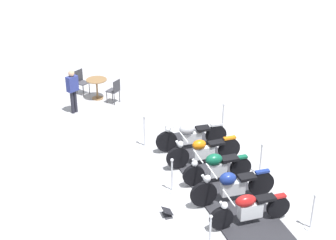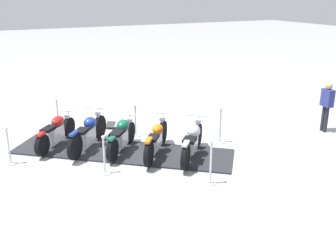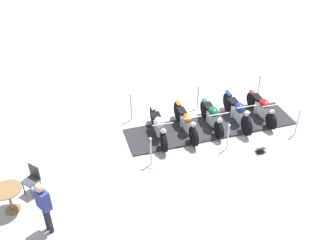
% 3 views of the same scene
% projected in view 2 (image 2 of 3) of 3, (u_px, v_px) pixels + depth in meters
% --- Properties ---
extents(ground_plane, '(80.00, 80.00, 0.00)m').
position_uv_depth(ground_plane, '(122.00, 152.00, 10.85)').
color(ground_plane, '#B2B2B7').
extents(display_platform, '(5.82, 5.07, 0.05)m').
position_uv_depth(display_platform, '(122.00, 152.00, 10.84)').
color(display_platform, '#28282D').
rests_on(display_platform, ground_plane).
extents(motorcycle_chrome, '(1.61, 1.78, 0.99)m').
position_uv_depth(motorcycle_chrome, '(193.00, 140.00, 10.33)').
color(motorcycle_chrome, black).
rests_on(motorcycle_chrome, display_platform).
extents(motorcycle_copper, '(1.53, 1.88, 1.00)m').
position_uv_depth(motorcycle_copper, '(157.00, 138.00, 10.52)').
color(motorcycle_copper, black).
rests_on(motorcycle_copper, display_platform).
extents(motorcycle_forest, '(1.40, 1.63, 0.91)m').
position_uv_depth(motorcycle_forest, '(122.00, 135.00, 10.71)').
color(motorcycle_forest, black).
rests_on(motorcycle_forest, display_platform).
extents(motorcycle_navy, '(1.60, 1.86, 1.04)m').
position_uv_depth(motorcycle_navy, '(89.00, 132.00, 10.91)').
color(motorcycle_navy, black).
rests_on(motorcycle_navy, display_platform).
extents(motorcycle_maroon, '(1.46, 1.72, 0.89)m').
position_uv_depth(motorcycle_maroon, '(57.00, 131.00, 11.12)').
color(motorcycle_maroon, black).
rests_on(motorcycle_maroon, display_platform).
extents(stanchion_right_mid, '(0.32, 0.32, 1.03)m').
position_uv_depth(stanchion_right_mid, '(136.00, 126.00, 11.99)').
color(stanchion_right_mid, silver).
rests_on(stanchion_right_mid, ground_plane).
extents(stanchion_right_rear, '(0.32, 0.32, 1.05)m').
position_uv_depth(stanchion_right_rear, '(58.00, 120.00, 12.51)').
color(stanchion_right_rear, silver).
rests_on(stanchion_right_rear, ground_plane).
extents(stanchion_left_front, '(0.29, 0.29, 1.12)m').
position_uv_depth(stanchion_left_front, '(211.00, 168.00, 8.95)').
color(stanchion_left_front, silver).
rests_on(stanchion_left_front, ground_plane).
extents(stanchion_left_mid, '(0.32, 0.32, 1.01)m').
position_uv_depth(stanchion_left_mid, '(104.00, 161.00, 9.49)').
color(stanchion_left_mid, silver).
rests_on(stanchion_left_mid, ground_plane).
extents(stanchion_right_front, '(0.35, 0.35, 1.09)m').
position_uv_depth(stanchion_right_front, '(220.00, 132.00, 11.47)').
color(stanchion_right_front, silver).
rests_on(stanchion_right_front, ground_plane).
extents(stanchion_left_rear, '(0.29, 0.29, 1.02)m').
position_uv_depth(stanchion_left_rear, '(9.00, 151.00, 10.00)').
color(stanchion_left_rear, silver).
rests_on(stanchion_left_rear, ground_plane).
extents(info_placard, '(0.38, 0.38, 0.22)m').
position_uv_depth(info_placard, '(111.00, 126.00, 12.71)').
color(info_placard, '#333338').
rests_on(info_placard, ground_plane).
extents(bystander_person, '(0.27, 0.43, 1.62)m').
position_uv_depth(bystander_person, '(327.00, 103.00, 12.19)').
color(bystander_person, '#23232D').
rests_on(bystander_person, ground_plane).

